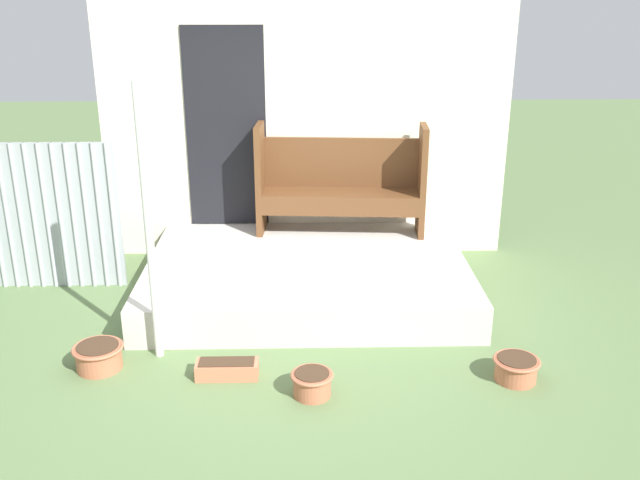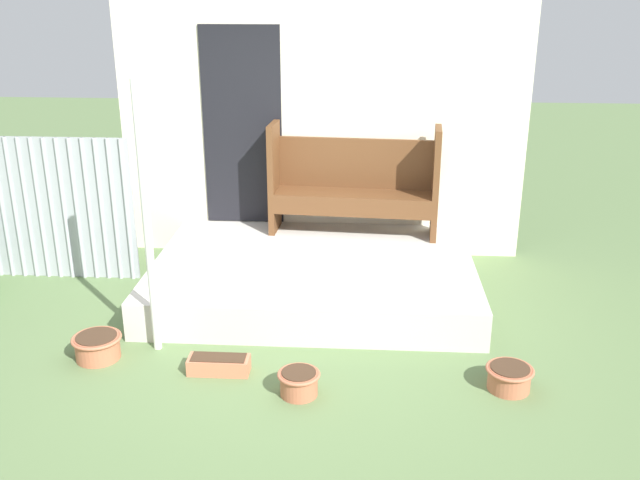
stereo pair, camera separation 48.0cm
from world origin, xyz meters
name	(u,v)px [view 1 (the left image)]	position (x,y,z in m)	size (l,w,h in m)	color
ground_plane	(285,348)	(0.00, 0.00, 0.00)	(24.00, 24.00, 0.00)	#5B7547
porch_slab	(307,277)	(0.19, 1.05, 0.16)	(2.91, 2.10, 0.33)	beige
house_wall	(302,131)	(0.15, 2.13, 1.30)	(4.11, 0.08, 2.60)	beige
support_post	(148,227)	(-0.98, -0.08, 1.06)	(0.06, 0.06, 2.11)	white
bench	(341,180)	(0.53, 1.85, 0.87)	(1.68, 0.51, 1.10)	brown
flower_pot_left	(99,356)	(-1.39, -0.27, 0.11)	(0.38, 0.38, 0.19)	#B76647
flower_pot_middle	(312,383)	(0.20, -0.67, 0.10)	(0.30, 0.30, 0.18)	#B76647
flower_pot_right	(516,368)	(1.69, -0.51, 0.10)	(0.34, 0.34, 0.18)	#B76647
planter_box_rect	(227,369)	(-0.42, -0.42, 0.06)	(0.46, 0.17, 0.13)	#C67251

